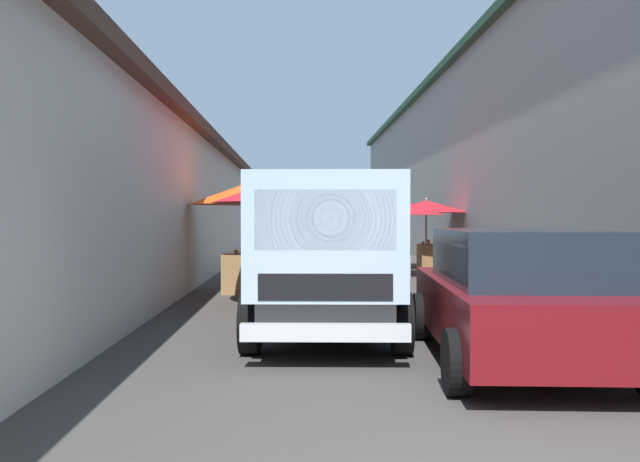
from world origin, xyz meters
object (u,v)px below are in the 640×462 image
Objects in this scene: fruit_stall_far_left at (427,215)px; fruit_stall_near_left at (292,199)px; fruit_stall_far_right at (244,207)px; delivery_truck at (326,260)px; fruit_stall_mid_lane at (401,217)px; hatchback_car at (516,295)px; vendor_by_crates at (276,241)px; parked_scooter at (245,263)px.

fruit_stall_far_left is 9.03m from fruit_stall_near_left.
fruit_stall_near_left is at bearing -154.28° from fruit_stall_far_right.
fruit_stall_far_right is 5.74m from delivery_truck.
fruit_stall_mid_lane is 10.23m from hatchback_car.
fruit_stall_far_left is at bearing -26.66° from fruit_stall_near_left.
vendor_by_crates is at bearing 5.00° from fruit_stall_near_left.
hatchback_car is 2.37m from delivery_truck.
delivery_truck is at bearing -173.93° from vendor_by_crates.
fruit_stall_near_left is at bearing 153.34° from fruit_stall_far_left.
delivery_truck is at bearing -172.25° from fruit_stall_near_left.
fruit_stall_far_right is at bearing 131.77° from fruit_stall_mid_lane.
fruit_stall_far_right is 1.04× the size of fruit_stall_mid_lane.
fruit_stall_near_left is at bearing 28.29° from hatchback_car.
hatchback_car is at bearing 177.78° from fruit_stall_mid_lane.
vendor_by_crates reaches higher than hatchback_car.
fruit_stall_far_left is at bearing -7.18° from hatchback_car.
hatchback_car is 2.38× the size of vendor_by_crates.
delivery_truck is (-5.49, -1.49, -0.76)m from fruit_stall_far_right.
fruit_stall_far_right is at bearing -175.46° from parked_scooter.
fruit_stall_near_left is 1.72× the size of parked_scooter.
hatchback_car is at bearing -152.52° from fruit_stall_far_right.
delivery_truck is 2.97× the size of parked_scooter.
fruit_stall_mid_lane is 1.36× the size of parked_scooter.
parked_scooter is at bearing 11.77° from delivery_truck.
fruit_stall_far_left is 0.66× the size of hatchback_car.
delivery_truck is at bearing -164.82° from fruit_stall_far_right.
fruit_stall_far_left is 0.93× the size of fruit_stall_near_left.
hatchback_car is (-10.19, 0.40, -0.86)m from fruit_stall_mid_lane.
fruit_stall_far_left is at bearing -58.47° from vendor_by_crates.
fruit_stall_near_left is 1.26× the size of fruit_stall_mid_lane.
hatchback_car is 2.39× the size of parked_scooter.
fruit_stall_mid_lane is 1.35× the size of vendor_by_crates.
parked_scooter is (4.82, 1.25, -1.46)m from fruit_stall_near_left.
fruit_stall_far_right is at bearing 27.48° from hatchback_car.
fruit_stall_far_right reaches higher than delivery_truck.
fruit_stall_far_right reaches higher than fruit_stall_far_left.
fruit_stall_near_left reaches higher than vendor_by_crates.
fruit_stall_near_left reaches higher than fruit_stall_far_left.
parked_scooter is at bearing 121.02° from vendor_by_crates.
vendor_by_crates is 1.06m from parked_scooter.
parked_scooter is at bearing 14.49° from fruit_stall_near_left.
parked_scooter is (9.39, 3.70, -0.29)m from hatchback_car.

